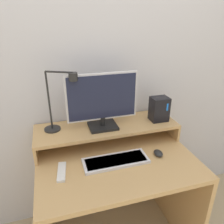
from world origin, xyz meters
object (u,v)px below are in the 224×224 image
desk_lamp (60,102)px  remote_control (62,172)px  keyboard (116,161)px  router_dock (159,109)px  monitor (102,101)px  mouse (158,153)px

desk_lamp → remote_control: (-0.04, -0.28, -0.34)m
desk_lamp → keyboard: (0.29, -0.27, -0.33)m
router_dock → monitor: bearing=178.7°
monitor → desk_lamp: bearing=174.9°
keyboard → remote_control: (-0.34, -0.01, -0.00)m
desk_lamp → router_dock: bearing=-2.8°
desk_lamp → monitor: bearing=-5.1°
router_dock → mouse: (-0.12, -0.25, -0.20)m
monitor → router_dock: (0.43, -0.01, -0.11)m
monitor → keyboard: 0.40m
desk_lamp → mouse: size_ratio=5.14×
monitor → remote_control: 0.52m
monitor → desk_lamp: desk_lamp is taller
mouse → router_dock: bearing=64.7°
monitor → keyboard: bearing=-85.3°
monitor → remote_control: monitor is taller
router_dock → keyboard: (-0.41, -0.24, -0.21)m
monitor → mouse: monitor is taller
keyboard → mouse: (0.29, -0.01, 0.01)m
keyboard → remote_control: 0.34m
router_dock → keyboard: 0.52m
keyboard → mouse: mouse is taller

